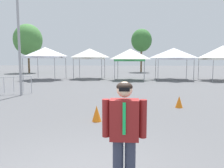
# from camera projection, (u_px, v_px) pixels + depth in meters

# --- Properties ---
(canopy_tent_far_left) EXTENTS (3.59, 3.59, 3.29)m
(canopy_tent_far_left) POSITION_uv_depth(u_px,v_px,m) (45.00, 53.00, 22.97)
(canopy_tent_far_left) COLOR #9E9EA3
(canopy_tent_far_left) RESTS_ON ground
(canopy_tent_far_right) EXTENTS (3.07, 3.07, 3.21)m
(canopy_tent_far_right) POSITION_uv_depth(u_px,v_px,m) (90.00, 54.00, 24.09)
(canopy_tent_far_right) COLOR #9E9EA3
(canopy_tent_far_right) RESTS_ON ground
(canopy_tent_behind_center) EXTENTS (3.17, 3.17, 3.12)m
(canopy_tent_behind_center) POSITION_uv_depth(u_px,v_px,m) (130.00, 55.00, 22.50)
(canopy_tent_behind_center) COLOR #9E9EA3
(canopy_tent_behind_center) RESTS_ON ground
(canopy_tent_behind_right) EXTENTS (3.70, 3.70, 3.22)m
(canopy_tent_behind_right) POSITION_uv_depth(u_px,v_px,m) (174.00, 54.00, 22.98)
(canopy_tent_behind_right) COLOR #9E9EA3
(canopy_tent_behind_right) RESTS_ON ground
(canopy_tent_behind_left) EXTENTS (3.74, 3.74, 3.41)m
(canopy_tent_behind_left) POSITION_uv_depth(u_px,v_px,m) (223.00, 53.00, 22.07)
(canopy_tent_behind_left) COLOR #9E9EA3
(canopy_tent_behind_left) RESTS_ON ground
(person_foreground) EXTENTS (0.65, 0.26, 1.78)m
(person_foreground) POSITION_uv_depth(u_px,v_px,m) (124.00, 132.00, 3.31)
(person_foreground) COLOR #33384C
(person_foreground) RESTS_ON ground
(light_pole_near_lift) EXTENTS (0.36, 0.36, 7.44)m
(light_pole_near_lift) POSITION_uv_depth(u_px,v_px,m) (18.00, 20.00, 12.68)
(light_pole_near_lift) COLOR #9E9EA3
(light_pole_near_lift) RESTS_ON ground
(tree_behind_tents_left) EXTENTS (3.26, 3.26, 6.86)m
(tree_behind_tents_left) POSITION_uv_depth(u_px,v_px,m) (141.00, 40.00, 35.90)
(tree_behind_tents_left) COLOR brown
(tree_behind_tents_left) RESTS_ON ground
(tree_behind_tents_right) EXTENTS (4.23, 4.23, 7.31)m
(tree_behind_tents_right) POSITION_uv_depth(u_px,v_px,m) (28.00, 40.00, 33.90)
(tree_behind_tents_right) COLOR brown
(tree_behind_tents_right) RESTS_ON ground
(crowd_barrier_near_person) EXTENTS (1.94, 0.89, 1.08)m
(crowd_barrier_near_person) POSITION_uv_depth(u_px,v_px,m) (14.00, 82.00, 13.48)
(crowd_barrier_near_person) COLOR #B7BABF
(crowd_barrier_near_person) RESTS_ON ground
(traffic_cone_lot_center) EXTENTS (0.32, 0.32, 0.54)m
(traffic_cone_lot_center) POSITION_uv_depth(u_px,v_px,m) (97.00, 113.00, 7.63)
(traffic_cone_lot_center) COLOR orange
(traffic_cone_lot_center) RESTS_ON ground
(traffic_cone_near_barrier) EXTENTS (0.32, 0.32, 0.51)m
(traffic_cone_near_barrier) POSITION_uv_depth(u_px,v_px,m) (179.00, 102.00, 9.79)
(traffic_cone_near_barrier) COLOR orange
(traffic_cone_near_barrier) RESTS_ON ground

